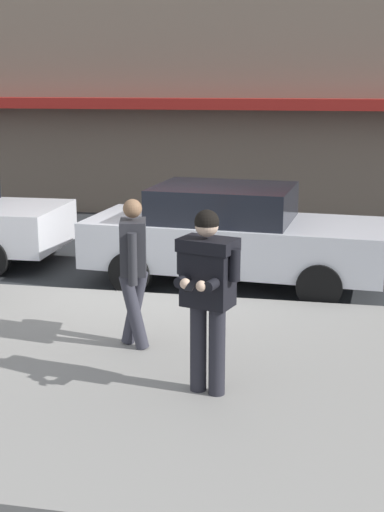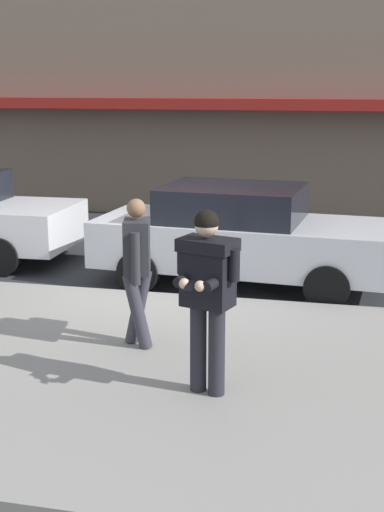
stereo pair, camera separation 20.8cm
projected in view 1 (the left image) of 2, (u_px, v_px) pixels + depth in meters
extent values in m
plane|color=#2B2D30|center=(148.00, 298.00, 10.43)|extent=(80.00, 80.00, 0.00)
cube|color=gray|center=(171.00, 375.00, 7.51)|extent=(32.00, 5.30, 0.14)
cube|color=silver|center=(216.00, 300.00, 10.29)|extent=(28.00, 0.12, 0.01)
cube|color=maroon|center=(262.00, 104.00, 15.48)|extent=(26.60, 0.70, 0.24)
cylinder|color=black|center=(32.00, 236.00, 13.08)|extent=(0.64, 0.23, 0.64)
cube|color=silver|center=(235.00, 242.00, 10.96)|extent=(4.62, 2.16, 0.70)
cube|color=black|center=(224.00, 203.00, 10.86)|extent=(2.19, 1.79, 0.52)
cylinder|color=black|center=(330.00, 258.00, 11.48)|extent=(0.65, 0.27, 0.64)
cylinder|color=black|center=(320.00, 286.00, 9.88)|extent=(0.65, 0.27, 0.64)
cylinder|color=black|center=(165.00, 247.00, 12.20)|extent=(0.65, 0.27, 0.64)
cylinder|color=black|center=(131.00, 272.00, 10.60)|extent=(0.65, 0.27, 0.64)
cylinder|color=#23232B|center=(217.00, 351.00, 6.79)|extent=(0.16, 0.16, 0.88)
cylinder|color=#23232B|center=(198.00, 347.00, 6.88)|extent=(0.16, 0.16, 0.88)
cube|color=black|center=(208.00, 273.00, 6.65)|extent=(0.53, 0.42, 0.64)
cube|color=black|center=(208.00, 245.00, 6.59)|extent=(0.59, 0.47, 0.12)
cylinder|color=black|center=(234.00, 265.00, 6.51)|extent=(0.11, 0.11, 0.30)
cylinder|color=black|center=(215.00, 283.00, 6.46)|extent=(0.18, 0.32, 0.10)
sphere|color=beige|center=(201.00, 286.00, 6.37)|extent=(0.10, 0.10, 0.10)
cylinder|color=black|center=(183.00, 258.00, 6.75)|extent=(0.11, 0.11, 0.30)
cylinder|color=black|center=(186.00, 279.00, 6.59)|extent=(0.18, 0.32, 0.10)
sphere|color=beige|center=(185.00, 284.00, 6.44)|extent=(0.10, 0.10, 0.10)
cube|color=black|center=(191.00, 286.00, 6.37)|extent=(0.11, 0.16, 0.07)
sphere|color=beige|center=(207.00, 225.00, 6.52)|extent=(0.22, 0.22, 0.22)
sphere|color=black|center=(207.00, 222.00, 6.51)|extent=(0.23, 0.23, 0.23)
cylinder|color=#33333D|center=(134.00, 312.00, 7.96)|extent=(0.35, 0.22, 0.87)
cylinder|color=#33333D|center=(135.00, 307.00, 8.14)|extent=(0.35, 0.22, 0.87)
cube|color=#2D2D33|center=(133.00, 247.00, 7.88)|extent=(0.37, 0.47, 0.60)
cylinder|color=#2D2D33|center=(133.00, 259.00, 7.65)|extent=(0.10, 0.10, 0.58)
cylinder|color=#2D2D33|center=(134.00, 249.00, 8.14)|extent=(0.10, 0.10, 0.58)
sphere|color=#8C6647|center=(132.00, 209.00, 7.78)|extent=(0.21, 0.21, 0.21)
cube|color=brown|center=(136.00, 258.00, 8.22)|extent=(0.17, 0.26, 0.32)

